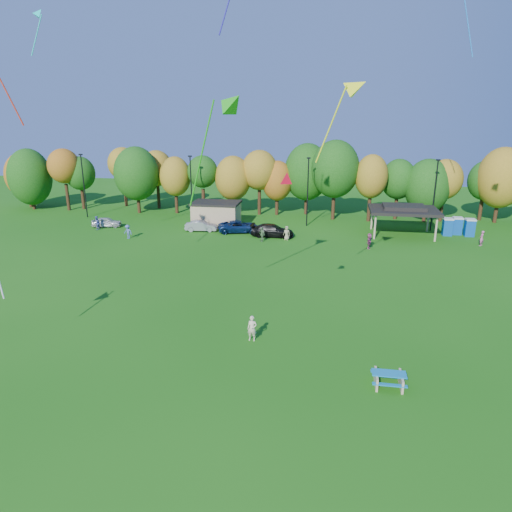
% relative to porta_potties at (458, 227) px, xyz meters
% --- Properties ---
extents(ground, '(160.00, 160.00, 0.00)m').
position_rel_porta_potties_xyz_m(ground, '(-20.84, -38.06, -1.10)').
color(ground, '#19600F').
rests_on(ground, ground).
extents(tree_line, '(93.57, 10.55, 11.15)m').
position_rel_porta_potties_xyz_m(tree_line, '(-21.86, 7.45, 4.82)').
color(tree_line, black).
rests_on(tree_line, ground).
extents(lamp_posts, '(64.50, 0.25, 9.09)m').
position_rel_porta_potties_xyz_m(lamp_posts, '(-18.84, 1.94, 3.80)').
color(lamp_posts, black).
rests_on(lamp_posts, ground).
extents(utility_building, '(6.30, 4.30, 3.25)m').
position_rel_porta_potties_xyz_m(utility_building, '(-30.84, -0.06, 0.54)').
color(utility_building, tan).
rests_on(utility_building, ground).
extents(pavilion, '(8.20, 6.20, 3.77)m').
position_rel_porta_potties_xyz_m(pavilion, '(-6.84, -1.06, 2.13)').
color(pavilion, tan).
rests_on(pavilion, ground).
extents(porta_potties, '(3.75, 1.88, 2.18)m').
position_rel_porta_potties_xyz_m(porta_potties, '(0.00, 0.00, 0.00)').
color(porta_potties, '#0C49A1').
rests_on(porta_potties, ground).
extents(picnic_table, '(1.86, 1.54, 0.81)m').
position_rel_porta_potties_xyz_m(picnic_table, '(-12.00, -35.46, -0.63)').
color(picnic_table, tan).
rests_on(picnic_table, ground).
extents(kite_flyer, '(0.65, 0.44, 1.75)m').
position_rel_porta_potties_xyz_m(kite_flyer, '(-20.40, -31.47, -0.22)').
color(kite_flyer, beige).
rests_on(kite_flyer, ground).
extents(car_a, '(4.08, 2.40, 1.30)m').
position_rel_porta_potties_xyz_m(car_a, '(-45.14, -3.23, -0.45)').
color(car_a, silver).
rests_on(car_a, ground).
extents(car_b, '(4.23, 1.89, 1.35)m').
position_rel_porta_potties_xyz_m(car_b, '(-32.06, -3.29, -0.42)').
color(car_b, '#97969B').
rests_on(car_b, ground).
extents(car_c, '(5.77, 3.71, 1.48)m').
position_rel_porta_potties_xyz_m(car_c, '(-27.12, -3.08, -0.36)').
color(car_c, '#0D2451').
rests_on(car_c, ground).
extents(car_d, '(5.30, 2.18, 1.54)m').
position_rel_porta_potties_xyz_m(car_d, '(-22.65, -4.50, -0.33)').
color(car_d, black).
rests_on(car_d, ground).
extents(far_person_0, '(1.02, 0.99, 1.72)m').
position_rel_porta_potties_xyz_m(far_person_0, '(-23.57, -6.91, -0.24)').
color(far_person_0, '#5A8451').
rests_on(far_person_0, ground).
extents(far_person_1, '(0.82, 0.98, 1.79)m').
position_rel_porta_potties_xyz_m(far_person_1, '(-45.68, -4.87, -0.20)').
color(far_person_1, '#4C56A8').
rests_on(far_person_1, ground).
extents(far_person_2, '(0.97, 0.79, 1.71)m').
position_rel_porta_potties_xyz_m(far_person_2, '(-20.74, -5.79, -0.25)').
color(far_person_2, tan).
rests_on(far_person_2, ground).
extents(far_person_3, '(0.73, 0.77, 1.77)m').
position_rel_porta_potties_xyz_m(far_person_3, '(1.49, -4.61, -0.21)').
color(far_person_3, '#C55D92').
rests_on(far_person_3, ground).
extents(far_person_4, '(0.76, 1.71, 1.79)m').
position_rel_porta_potties_xyz_m(far_person_4, '(-11.25, -7.92, -0.20)').
color(far_person_4, '#A94677').
rests_on(far_person_4, ground).
extents(far_person_5, '(1.22, 0.87, 1.70)m').
position_rel_porta_potties_xyz_m(far_person_5, '(-39.77, -8.35, -0.25)').
color(far_person_5, '#4961A1').
rests_on(far_person_5, ground).
extents(kite_0, '(3.33, 1.54, 5.50)m').
position_rel_porta_potties_xyz_m(kite_0, '(-14.44, -28.03, 14.90)').
color(kite_0, '#E5F219').
extents(kite_2, '(4.17, 2.80, 7.45)m').
position_rel_porta_potties_xyz_m(kite_2, '(-21.97, -29.46, 13.97)').
color(kite_2, '#20A315').
extents(kite_7, '(1.08, 1.28, 1.09)m').
position_rel_porta_potties_xyz_m(kite_7, '(-18.25, -32.15, 9.90)').
color(kite_7, red).
extents(kite_10, '(2.37, 1.78, 4.27)m').
position_rel_porta_potties_xyz_m(kite_10, '(-43.65, -14.87, 22.32)').
color(kite_10, '#0ED2C3').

